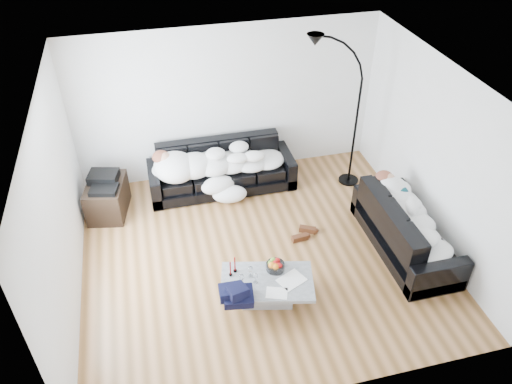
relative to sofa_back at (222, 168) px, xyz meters
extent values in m
plane|color=brown|center=(0.23, -1.74, -0.39)|extent=(5.00, 5.00, 0.00)
cube|color=silver|center=(0.23, 0.51, 0.91)|extent=(5.00, 0.02, 2.60)
cube|color=silver|center=(-2.27, -1.74, 0.91)|extent=(0.02, 4.50, 2.60)
cube|color=silver|center=(2.73, -1.74, 0.91)|extent=(0.02, 4.50, 2.60)
plane|color=white|center=(0.23, -1.74, 2.21)|extent=(5.00, 5.00, 0.00)
cube|color=black|center=(0.00, 0.00, 0.00)|extent=(2.40, 0.83, 0.78)
cube|color=black|center=(2.27, -2.11, 0.00)|extent=(0.84, 1.95, 0.79)
ellipsoid|color=#0A3E49|center=(2.21, -1.50, 0.33)|extent=(0.42, 0.38, 0.20)
cube|color=#939699|center=(0.10, -2.57, -0.22)|extent=(1.29, 0.93, 0.34)
cylinder|color=white|center=(0.25, -2.40, 0.02)|extent=(0.28, 0.28, 0.15)
cylinder|color=white|center=(-0.09, -2.45, 0.04)|extent=(0.08, 0.08, 0.17)
cylinder|color=white|center=(-0.24, -2.57, 0.04)|extent=(0.09, 0.09, 0.18)
cylinder|color=white|center=(-0.06, -2.56, 0.03)|extent=(0.08, 0.08, 0.16)
cylinder|color=maroon|center=(-0.34, -2.37, 0.06)|extent=(0.05, 0.05, 0.23)
cylinder|color=maroon|center=(-0.27, -2.31, 0.07)|extent=(0.05, 0.05, 0.24)
cube|color=silver|center=(0.40, -2.64, -0.04)|extent=(0.41, 0.37, 0.01)
cube|color=silver|center=(0.16, -2.80, -0.04)|extent=(0.31, 0.27, 0.01)
cube|color=black|center=(-1.87, -0.22, -0.12)|extent=(0.70, 0.89, 0.55)
cube|color=black|center=(-1.87, -0.22, 0.22)|extent=(0.51, 0.44, 0.13)
camera|label=1|loc=(-1.10, -6.78, 4.65)|focal=35.00mm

